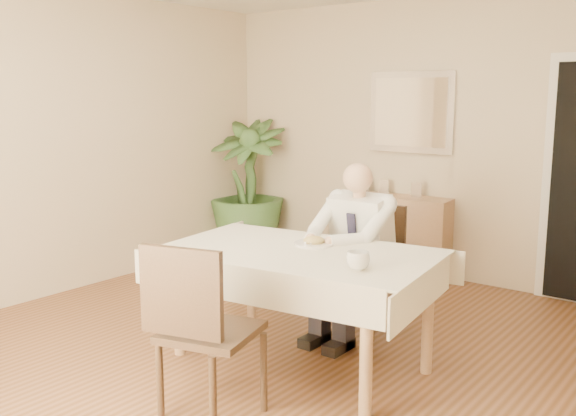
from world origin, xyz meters
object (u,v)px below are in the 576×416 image
Objects in this scene: seated_man at (349,243)px; coffee_mug at (358,261)px; chair_near at (199,322)px; chair_far at (370,259)px; potted_palm at (248,186)px; dining_table at (299,263)px; sideboard at (400,236)px.

seated_man is 0.93m from coffee_mug.
chair_near is 0.94m from coffee_mug.
chair_far is 0.63× the size of potted_palm.
chair_near is at bearing -95.25° from dining_table.
potted_palm reaches higher than sideboard.
chair_near is (0.03, -0.92, -0.12)m from dining_table.
chair_near reaches higher than coffee_mug.
chair_near reaches higher than dining_table.
seated_man reaches higher than dining_table.
chair_near is 3.75m from potted_palm.
dining_table is 14.02× the size of coffee_mug.
seated_man is 9.47× the size of coffee_mug.
sideboard is at bearing 105.96° from seated_man.
potted_palm reaches higher than dining_table.
chair_near is 3.21m from sideboard.
chair_far is at bearing -75.72° from sideboard.
sideboard is (-0.47, 1.66, -0.31)m from seated_man.
coffee_mug is at bearing -70.67° from chair_far.
coffee_mug is at bearing 40.99° from chair_near.
chair_near is 0.67× the size of potted_palm.
dining_table is at bearing -97.65° from chair_far.
sideboard is at bearing 101.46° from chair_far.
dining_table is 2.32m from sideboard.
sideboard is (-1.01, 2.41, -0.42)m from coffee_mug.
coffee_mug is at bearing -38.76° from potted_palm.
dining_table is 0.57m from coffee_mug.
chair_near reaches higher than chair_far.
sideboard reaches higher than dining_table.
coffee_mug is at bearing -54.83° from seated_man.
chair_far is 6.95× the size of coffee_mug.
seated_man reaches higher than sideboard.
chair_far is 1.45m from sideboard.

